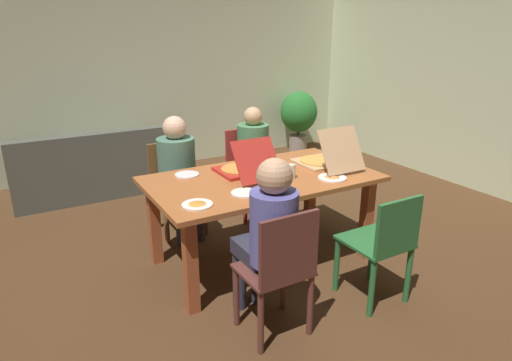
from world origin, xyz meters
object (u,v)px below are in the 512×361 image
dining_table (262,189)px  chair_2 (249,168)px  pizza_box_0 (243,169)px  chair_0 (280,269)px  drinking_glass_1 (291,171)px  plate_0 (197,204)px  pizza_box_1 (323,160)px  chair_1 (175,184)px  person_0 (268,231)px  couch (91,171)px  person_1 (178,166)px  person_2 (255,154)px  chair_3 (383,244)px  drinking_glass_0 (265,152)px  plate_3 (187,175)px  plate_1 (245,193)px  plate_2 (332,177)px  potted_plant (299,115)px

dining_table → chair_2: size_ratio=2.05×
dining_table → pizza_box_0: size_ratio=3.26×
chair_0 → drinking_glass_1: 1.05m
chair_0 → plate_0: 0.74m
pizza_box_1 → drinking_glass_1: (-0.44, -0.15, 0.01)m
chair_1 → drinking_glass_1: drinking_glass_1 is taller
person_0 → couch: size_ratio=0.67×
person_0 → person_1: bearing=90.0°
person_2 → drinking_glass_1: (-0.24, -1.01, 0.13)m
chair_1 → chair_3: 2.11m
person_0 → drinking_glass_0: size_ratio=9.32×
pizza_box_0 → couch: bearing=110.2°
chair_0 → couch: chair_0 is taller
drinking_glass_1 → couch: (-1.15, 2.62, -0.54)m
plate_3 → drinking_glass_1: (0.71, -0.50, 0.05)m
chair_3 → pizza_box_0: 1.28m
chair_1 → chair_3: size_ratio=1.03×
couch → person_2: bearing=-49.3°
dining_table → plate_0: plate_0 is taller
person_2 → plate_1: 1.35m
chair_2 → person_2: bearing=-90.0°
person_1 → dining_table: bearing=-62.8°
person_2 → pizza_box_1: 0.89m
plate_1 → plate_2: bearing=-3.7°
couch → chair_3: bearing=-68.1°
person_1 → plate_2: bearing=-51.9°
dining_table → couch: couch is taller
pizza_box_0 → chair_1: bearing=111.5°
dining_table → chair_0: size_ratio=2.07×
chair_1 → pizza_box_0: (0.32, -0.81, 0.33)m
plate_0 → plate_3: plate_0 is taller
chair_1 → person_2: (0.85, -0.10, 0.21)m
person_0 → plate_0: 0.57m
chair_0 → plate_3: bearing=94.5°
person_1 → potted_plant: 3.41m
dining_table → drinking_glass_0: (0.29, 0.44, 0.17)m
chair_3 → plate_1: (-0.74, 0.70, 0.30)m
pizza_box_0 → drinking_glass_0: pizza_box_0 is taller
person_0 → plate_1: person_0 is taller
potted_plant → drinking_glass_0: bearing=-130.9°
pizza_box_1 → drinking_glass_1: bearing=-160.9°
potted_plant → plate_0: bearing=-134.4°
drinking_glass_0 → couch: size_ratio=0.07×
plate_1 → plate_2: size_ratio=0.87×
pizza_box_1 → drinking_glass_1: pizza_box_1 is taller
dining_table → pizza_box_0: bearing=126.6°
couch → chair_2: bearing=-46.7°
person_0 → potted_plant: (2.78, 3.61, -0.11)m
plate_3 → plate_1: bearing=-70.8°
chair_3 → person_2: bearing=90.0°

